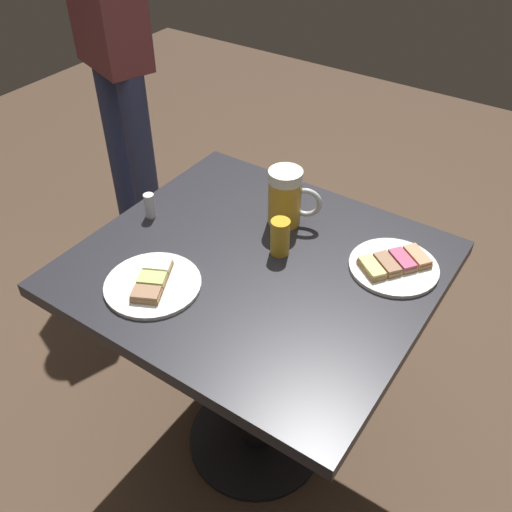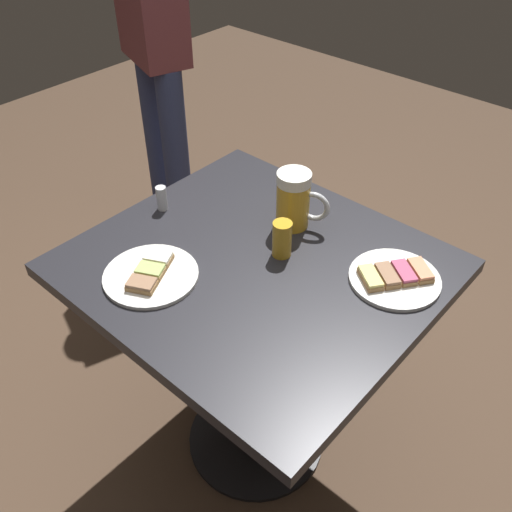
{
  "view_description": "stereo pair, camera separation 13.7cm",
  "coord_description": "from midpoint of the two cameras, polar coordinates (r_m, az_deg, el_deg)",
  "views": [
    {
      "loc": [
        0.87,
        0.59,
        1.67
      ],
      "look_at": [
        0.0,
        0.0,
        0.79
      ],
      "focal_mm": 39.67,
      "sensor_mm": 36.0,
      "label": 1
    },
    {
      "loc": [
        0.79,
        0.7,
        1.67
      ],
      "look_at": [
        0.0,
        0.0,
        0.79
      ],
      "focal_mm": 39.67,
      "sensor_mm": 36.0,
      "label": 2
    }
  ],
  "objects": [
    {
      "name": "ground_plane",
      "position": [
        1.97,
        -2.09,
        -18.0
      ],
      "size": [
        6.0,
        6.0,
        0.0
      ],
      "primitive_type": "plane",
      "color": "#4C3828"
    },
    {
      "name": "cafe_table",
      "position": [
        1.49,
        -2.65,
        -5.27
      ],
      "size": [
        0.76,
        0.84,
        0.77
      ],
      "color": "black",
      "rests_on": "ground_plane"
    },
    {
      "name": "plate_near",
      "position": [
        1.35,
        -13.27,
        -2.84
      ],
      "size": [
        0.23,
        0.23,
        0.03
      ],
      "color": "white",
      "rests_on": "cafe_table"
    },
    {
      "name": "plate_far",
      "position": [
        1.38,
        11.01,
        -1.05
      ],
      "size": [
        0.22,
        0.22,
        0.03
      ],
      "color": "white",
      "rests_on": "cafe_table"
    },
    {
      "name": "beer_mug",
      "position": [
        1.47,
        0.41,
        5.82
      ],
      "size": [
        0.09,
        0.14,
        0.16
      ],
      "color": "gold",
      "rests_on": "cafe_table"
    },
    {
      "name": "beer_glass_small",
      "position": [
        1.38,
        -0.39,
        1.81
      ],
      "size": [
        0.05,
        0.05,
        0.1
      ],
      "primitive_type": "cylinder",
      "color": "gold",
      "rests_on": "cafe_table"
    },
    {
      "name": "salt_shaker",
      "position": [
        1.55,
        -13.24,
        4.83
      ],
      "size": [
        0.03,
        0.03,
        0.07
      ],
      "primitive_type": "cylinder",
      "color": "silver",
      "rests_on": "cafe_table"
    },
    {
      "name": "patron_standing",
      "position": [
        2.38,
        -15.98,
        19.82
      ],
      "size": [
        0.27,
        0.36,
        1.57
      ],
      "rotation": [
        0.0,
        0.0,
        1.24
      ],
      "color": "navy",
      "rests_on": "ground_plane"
    }
  ]
}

